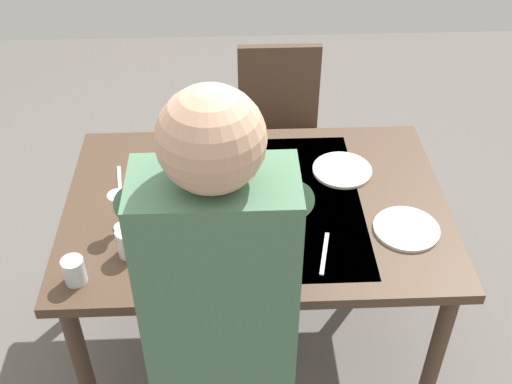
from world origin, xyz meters
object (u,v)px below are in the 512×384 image
object	(u,v)px
chair_near	(279,127)
dinner_plate_far	(342,170)
water_cup_near_right	(268,180)
water_cup_far_left	(128,242)
wine_glass_left	(227,146)
wine_glass_right	(119,205)
person_server	(222,334)
wine_bottle	(275,259)
dinner_plate_near	(406,229)
serving_bowl_pasta	(206,238)
water_cup_near_left	(74,271)
dining_table	(256,219)

from	to	relation	value
chair_near	dinner_plate_far	world-z (taller)	chair_near
water_cup_near_right	water_cup_far_left	distance (m)	0.57
wine_glass_left	wine_glass_right	world-z (taller)	same
person_server	wine_bottle	world-z (taller)	person_server
wine_glass_right	dinner_plate_near	world-z (taller)	wine_glass_right
chair_near	serving_bowl_pasta	distance (m)	1.16
dinner_plate_near	water_cup_near_left	bearing A→B (deg)	9.81
person_server	wine_glass_left	bearing A→B (deg)	-91.10
chair_near	person_server	distance (m)	1.68
person_server	water_cup_near_left	bearing A→B (deg)	-38.97
wine_glass_right	dinner_plate_far	distance (m)	0.87
wine_bottle	dinner_plate_far	world-z (taller)	wine_bottle
wine_bottle	wine_glass_right	bearing A→B (deg)	-28.90
wine_glass_right	serving_bowl_pasta	size ratio (longest dim) A/B	0.50
person_server	water_cup_near_right	bearing A→B (deg)	-101.62
wine_glass_left	serving_bowl_pasta	size ratio (longest dim) A/B	0.50
serving_bowl_pasta	dinner_plate_far	size ratio (longest dim) A/B	1.30
dining_table	dinner_plate_far	bearing A→B (deg)	-153.01
person_server	water_cup_near_right	world-z (taller)	person_server
water_cup_near_right	dinner_plate_far	world-z (taller)	water_cup_near_right
chair_near	water_cup_far_left	world-z (taller)	chair_near
wine_bottle	water_cup_far_left	xyz separation A→B (m)	(0.47, -0.16, -0.06)
wine_bottle	wine_glass_right	size ratio (longest dim) A/B	1.96
wine_glass_right	water_cup_near_right	bearing A→B (deg)	-160.48
chair_near	dining_table	bearing A→B (deg)	79.95
person_server	water_cup_near_left	world-z (taller)	person_server
water_cup_near_left	water_cup_near_right	world-z (taller)	water_cup_near_right
dining_table	dinner_plate_far	distance (m)	0.39
dining_table	wine_glass_right	xyz separation A→B (m)	(0.47, 0.12, 0.19)
wine_bottle	wine_glass_left	xyz separation A→B (m)	(0.14, -0.61, -0.01)
water_cup_near_right	wine_bottle	bearing A→B (deg)	89.29
wine_bottle	water_cup_far_left	world-z (taller)	wine_bottle
wine_glass_right	water_cup_near_left	bearing A→B (deg)	64.15
dining_table	wine_glass_left	xyz separation A→B (m)	(0.10, -0.21, 0.19)
dinner_plate_far	dining_table	bearing A→B (deg)	26.99
dining_table	person_server	size ratio (longest dim) A/B	0.83
water_cup_near_left	dinner_plate_near	xyz separation A→B (m)	(-1.10, -0.19, -0.04)
chair_near	wine_glass_left	xyz separation A→B (m)	(0.25, 0.65, 0.35)
wine_bottle	dinner_plate_near	xyz separation A→B (m)	(-0.48, -0.23, -0.10)
dining_table	wine_bottle	bearing A→B (deg)	95.83
wine_glass_right	water_cup_far_left	distance (m)	0.14
wine_glass_right	serving_bowl_pasta	distance (m)	0.32
chair_near	person_server	bearing A→B (deg)	80.37
water_cup_near_left	serving_bowl_pasta	bearing A→B (deg)	-160.28
wine_glass_right	serving_bowl_pasta	bearing A→B (deg)	161.62
water_cup_near_left	water_cup_near_right	distance (m)	0.77
dining_table	water_cup_near_left	distance (m)	0.70
person_server	water_cup_far_left	size ratio (longest dim) A/B	16.91
wine_glass_right	water_cup_near_left	distance (m)	0.28
dining_table	water_cup_near_right	bearing A→B (deg)	-125.28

